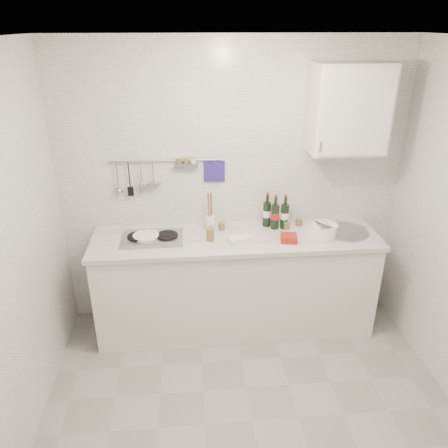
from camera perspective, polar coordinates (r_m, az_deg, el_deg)
The scene contains 16 objects.
floor at distance 3.41m, azimuth 3.72°, elevation -24.29°, with size 3.00×3.00×0.00m, color gray.
ceiling at distance 2.23m, azimuth 5.62°, elevation 22.88°, with size 3.00×3.00×0.00m, color silver.
back_wall at distance 3.85m, azimuth 1.12°, elevation 4.76°, with size 3.00×0.02×2.50m, color silver.
counter at distance 3.95m, azimuth 1.59°, elevation -7.94°, with size 2.44×0.64×0.96m.
wall_rail at distance 3.75m, azimuth -7.96°, elevation 6.78°, with size 0.98×0.09×0.34m.
wall_cabinet at distance 3.71m, azimuth 15.96°, elevation 14.27°, with size 0.60×0.38×0.70m.
plate_stack_hob at distance 3.69m, azimuth -10.27°, elevation -1.76°, with size 0.24×0.24×0.05m.
plate_stack_sink at distance 3.80m, azimuth 12.79°, elevation -0.82°, with size 0.28×0.26×0.10m.
wine_bottles at distance 3.83m, azimuth 6.76°, elevation 1.67°, with size 0.22×0.13×0.31m.
butter_dish at distance 3.59m, azimuth 2.01°, elevation -2.09°, with size 0.17×0.09×0.05m, color white.
strawberry_punnet at distance 3.66m, azimuth 8.45°, elevation -1.83°, with size 0.13×0.13×0.05m, color #AB2413.
utensil_crock at distance 3.79m, azimuth -1.80°, elevation 0.37°, with size 0.09×0.09×0.35m.
jar_a at distance 3.81m, azimuth -0.31°, elevation -0.19°, with size 0.06×0.06×0.08m.
jar_b at distance 3.95m, azimuth 9.74°, elevation 0.32°, with size 0.06×0.06×0.07m.
jar_c at distance 3.87m, azimuth 8.14°, elevation -0.07°, with size 0.06×0.06×0.08m.
jar_d at distance 3.61m, azimuth -1.81°, elevation -1.32°, with size 0.07×0.07×0.12m.
Camera 1 is at (-0.40, -2.19, 2.57)m, focal length 35.00 mm.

